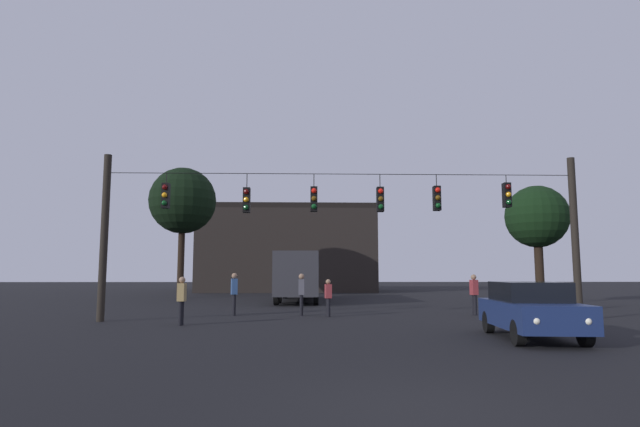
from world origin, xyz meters
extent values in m
plane|color=black|center=(0.00, 24.50, 0.00)|extent=(168.00, 168.00, 0.00)
cylinder|color=black|center=(-8.96, 12.77, 3.13)|extent=(0.28, 0.28, 6.26)
cylinder|color=black|center=(8.96, 12.77, 3.13)|extent=(0.28, 0.28, 6.26)
cylinder|color=black|center=(0.00, 12.77, 5.56)|extent=(17.91, 0.02, 0.02)
cylinder|color=black|center=(-6.72, 12.77, 5.36)|extent=(0.03, 0.03, 0.39)
cube|color=black|center=(-6.72, 12.77, 4.69)|extent=(0.26, 0.32, 0.95)
sphere|color=#510A0A|center=(-6.72, 12.59, 4.99)|extent=(0.20, 0.20, 0.20)
sphere|color=orange|center=(-6.72, 12.59, 4.69)|extent=(0.20, 0.20, 0.20)
sphere|color=#0C4219|center=(-6.72, 12.59, 4.39)|extent=(0.20, 0.20, 0.20)
cylinder|color=black|center=(-3.66, 12.77, 5.28)|extent=(0.03, 0.03, 0.55)
cube|color=black|center=(-3.66, 12.77, 4.53)|extent=(0.26, 0.32, 0.95)
sphere|color=#510A0A|center=(-3.66, 12.59, 4.83)|extent=(0.20, 0.20, 0.20)
sphere|color=orange|center=(-3.66, 12.59, 4.53)|extent=(0.20, 0.20, 0.20)
sphere|color=#0C4219|center=(-3.66, 12.59, 4.23)|extent=(0.20, 0.20, 0.20)
cylinder|color=black|center=(-1.10, 12.77, 5.30)|extent=(0.03, 0.03, 0.50)
cube|color=black|center=(-1.10, 12.77, 4.58)|extent=(0.26, 0.32, 0.95)
sphere|color=red|center=(-1.10, 12.59, 4.88)|extent=(0.20, 0.20, 0.20)
sphere|color=#5B3D0C|center=(-1.10, 12.59, 4.58)|extent=(0.20, 0.20, 0.20)
sphere|color=#0C4219|center=(-1.10, 12.59, 4.28)|extent=(0.20, 0.20, 0.20)
cylinder|color=black|center=(1.44, 12.77, 5.30)|extent=(0.03, 0.03, 0.50)
cube|color=black|center=(1.44, 12.77, 4.58)|extent=(0.26, 0.32, 0.95)
sphere|color=red|center=(1.44, 12.59, 4.88)|extent=(0.20, 0.20, 0.20)
sphere|color=#5B3D0C|center=(1.44, 12.59, 4.58)|extent=(0.20, 0.20, 0.20)
sphere|color=#0C4219|center=(1.44, 12.59, 4.28)|extent=(0.20, 0.20, 0.20)
cylinder|color=black|center=(3.64, 12.77, 5.33)|extent=(0.03, 0.03, 0.45)
cube|color=black|center=(3.64, 12.77, 4.63)|extent=(0.26, 0.32, 0.95)
sphere|color=red|center=(3.64, 12.59, 4.93)|extent=(0.20, 0.20, 0.20)
sphere|color=#5B3D0C|center=(3.64, 12.59, 4.63)|extent=(0.20, 0.20, 0.20)
sphere|color=#0C4219|center=(3.64, 12.59, 4.33)|extent=(0.20, 0.20, 0.20)
cylinder|color=black|center=(6.37, 12.77, 5.40)|extent=(0.03, 0.03, 0.31)
cube|color=black|center=(6.37, 12.77, 4.77)|extent=(0.26, 0.32, 0.95)
sphere|color=#510A0A|center=(6.37, 12.59, 5.07)|extent=(0.20, 0.20, 0.20)
sphere|color=orange|center=(6.37, 12.59, 4.77)|extent=(0.20, 0.20, 0.20)
sphere|color=#0C4219|center=(6.37, 12.59, 4.47)|extent=(0.20, 0.20, 0.20)
cube|color=#2D2D33|center=(-1.81, 26.77, 1.75)|extent=(2.77, 11.06, 2.50)
cube|color=black|center=(-1.81, 26.77, 2.36)|extent=(2.79, 10.40, 0.70)
cylinder|color=black|center=(-2.82, 30.75, 0.50)|extent=(0.30, 1.01, 1.00)
cylinder|color=black|center=(-0.60, 30.70, 0.50)|extent=(0.30, 1.01, 1.00)
cylinder|color=black|center=(-2.97, 24.59, 0.50)|extent=(0.30, 1.01, 1.00)
cylinder|color=black|center=(-0.75, 24.54, 0.50)|extent=(0.30, 1.01, 1.00)
cylinder|color=black|center=(-3.02, 22.61, 0.50)|extent=(0.30, 1.01, 1.00)
cylinder|color=black|center=(-0.80, 22.56, 0.50)|extent=(0.30, 1.01, 1.00)
cube|color=beige|center=(-1.73, 30.06, 2.36)|extent=(2.58, 0.86, 0.56)
cube|color=beige|center=(-1.87, 24.02, 2.36)|extent=(2.58, 0.86, 0.56)
cube|color=navy|center=(4.66, 7.19, 0.66)|extent=(2.22, 4.46, 0.68)
cube|color=black|center=(4.68, 7.34, 1.26)|extent=(1.81, 2.47, 0.52)
cylinder|color=black|center=(5.31, 5.70, 0.32)|extent=(0.28, 0.66, 0.64)
cylinder|color=black|center=(3.74, 5.86, 0.32)|extent=(0.28, 0.66, 0.64)
cylinder|color=black|center=(5.59, 8.52, 0.32)|extent=(0.28, 0.66, 0.64)
cylinder|color=black|center=(4.02, 8.68, 0.32)|extent=(0.28, 0.66, 0.64)
sphere|color=white|center=(5.03, 5.04, 0.66)|extent=(0.18, 0.18, 0.18)
sphere|color=white|center=(3.88, 5.16, 0.66)|extent=(0.18, 0.18, 0.18)
cylinder|color=black|center=(-5.66, 11.19, 0.41)|extent=(0.14, 0.14, 0.81)
cylinder|color=black|center=(-5.65, 11.35, 0.41)|extent=(0.14, 0.14, 0.81)
cube|color=#997F4C|center=(-5.66, 11.27, 1.12)|extent=(0.25, 0.37, 0.61)
sphere|color=#8C6B51|center=(-5.66, 11.27, 1.53)|extent=(0.22, 0.22, 0.22)
cylinder|color=black|center=(-0.48, 14.73, 0.38)|extent=(0.14, 0.14, 0.75)
cylinder|color=black|center=(-0.46, 14.57, 0.38)|extent=(0.14, 0.14, 0.75)
cube|color=maroon|center=(-0.47, 14.65, 1.04)|extent=(0.29, 0.39, 0.57)
sphere|color=#8C6B51|center=(-0.47, 14.65, 1.42)|extent=(0.20, 0.20, 0.20)
cylinder|color=black|center=(5.79, 15.41, 0.43)|extent=(0.14, 0.14, 0.85)
cylinder|color=black|center=(5.81, 15.25, 0.43)|extent=(0.14, 0.14, 0.85)
cube|color=maroon|center=(5.80, 15.33, 1.17)|extent=(0.28, 0.39, 0.64)
sphere|color=#8C6B51|center=(5.80, 15.33, 1.61)|extent=(0.23, 0.23, 0.23)
cylinder|color=black|center=(-4.45, 15.49, 0.44)|extent=(0.14, 0.14, 0.88)
cylinder|color=black|center=(-4.40, 15.33, 0.44)|extent=(0.14, 0.14, 0.88)
cube|color=#2D4C7F|center=(-4.42, 15.41, 1.21)|extent=(0.33, 0.41, 0.66)
sphere|color=#8C6B51|center=(-4.42, 15.41, 1.66)|extent=(0.24, 0.24, 0.24)
cylinder|color=black|center=(-1.57, 15.31, 0.43)|extent=(0.14, 0.14, 0.87)
cylinder|color=black|center=(-1.58, 15.15, 0.43)|extent=(0.14, 0.14, 0.87)
cube|color=#4C4C56|center=(-1.58, 15.23, 1.19)|extent=(0.25, 0.37, 0.65)
sphere|color=#8C6B51|center=(-1.58, 15.23, 1.63)|extent=(0.23, 0.23, 0.23)
cube|color=black|center=(-3.15, 47.85, 3.96)|extent=(17.10, 13.36, 7.91)
cube|color=black|center=(-3.15, 47.85, 8.16)|extent=(17.10, 13.36, 0.50)
cylinder|color=black|center=(12.42, 23.49, 1.93)|extent=(0.51, 0.51, 3.86)
sphere|color=black|center=(12.42, 23.49, 5.15)|extent=(3.70, 3.70, 3.70)
cylinder|color=black|center=(-10.56, 31.72, 2.73)|extent=(0.48, 0.48, 5.46)
sphere|color=black|center=(-10.56, 31.72, 7.19)|extent=(4.93, 4.93, 4.93)
camera|label=1|loc=(-1.45, -6.78, 1.74)|focal=29.04mm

